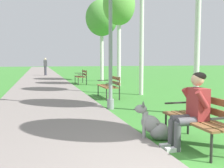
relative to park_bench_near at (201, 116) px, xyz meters
name	(u,v)px	position (x,y,z in m)	size (l,w,h in m)	color
paved_path	(42,75)	(-2.36, 22.88, -0.49)	(3.24, 60.00, 0.04)	gray
park_bench_near	(201,116)	(0.00, 0.00, 0.00)	(0.55, 1.50, 0.85)	brown
park_bench_mid	(110,85)	(-0.01, 5.92, 0.00)	(0.55, 1.50, 0.85)	brown
park_bench_far	(81,76)	(-0.11, 12.15, 0.00)	(0.55, 1.50, 0.85)	brown
person_seated_on_near_bench	(192,107)	(-0.21, -0.04, 0.17)	(0.74, 0.49, 1.25)	#4C4C51
dog_grey	(154,126)	(-0.62, 0.53, -0.25)	(0.79, 0.46, 0.71)	gray
lamp_post_near	(111,28)	(-0.58, 3.66, 1.84)	(0.24, 0.24, 4.56)	gray
birch_tree_fourth	(119,6)	(1.69, 10.26, 3.87)	(1.77, 1.64, 5.56)	silver
birch_tree_fifth	(102,18)	(1.62, 14.08, 3.77)	(2.19, 2.26, 5.55)	silver
pedestrian_distant	(45,67)	(-2.01, 21.49, 0.33)	(0.32, 0.22, 1.65)	#383842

